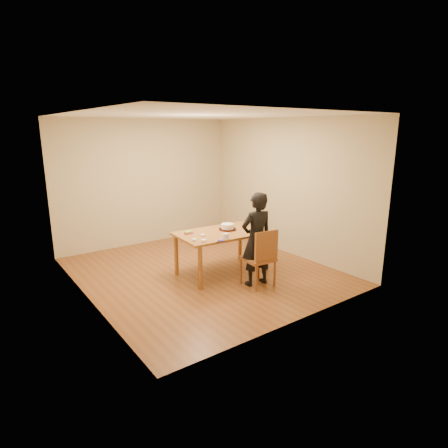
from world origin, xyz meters
TOP-DOWN VIEW (x-y plane):
  - room_shell at (0.00, 0.34)m, footprint 4.00×4.50m
  - dining_table at (0.25, -0.26)m, footprint 1.62×1.02m
  - dining_chair at (0.40, -1.04)m, footprint 0.50×0.50m
  - cake_plate at (0.41, -0.20)m, footprint 0.30×0.30m
  - cake at (0.41, -0.20)m, footprint 0.23×0.23m
  - frosting_dome at (0.41, -0.20)m, footprint 0.22×0.22m
  - frosting_tub at (0.04, -0.64)m, footprint 0.10×0.10m
  - frosting_lid at (-0.08, -0.68)m, footprint 0.11×0.11m
  - frosting_dollop at (-0.08, -0.68)m, footprint 0.04×0.04m
  - ramekin_green at (-0.34, -0.58)m, footprint 0.09×0.09m
  - ramekin_yellow at (-0.18, -0.30)m, footprint 0.07×0.07m
  - ramekin_multi at (-0.43, -0.45)m, footprint 0.08×0.08m
  - candy_box_pink at (-0.28, -0.03)m, footprint 0.15×0.09m
  - candy_box_green at (-0.29, -0.02)m, footprint 0.15×0.11m
  - spatula at (-0.12, -0.71)m, footprint 0.17×0.05m
  - person at (0.40, -0.99)m, footprint 0.59×0.42m

SIDE VIEW (x-z plane):
  - dining_chair at x=0.40m, z-range 0.43..0.47m
  - dining_table at x=0.25m, z-range 0.71..0.75m
  - spatula at x=-0.12m, z-range 0.75..0.76m
  - frosting_lid at x=-0.08m, z-range 0.75..0.76m
  - candy_box_pink at x=-0.28m, z-range 0.75..0.77m
  - cake_plate at x=0.41m, z-range 0.75..0.77m
  - person at x=0.40m, z-range 0.00..1.53m
  - frosting_dollop at x=-0.08m, z-range 0.76..0.78m
  - ramekin_yellow at x=-0.18m, z-range 0.75..0.79m
  - ramekin_multi at x=-0.43m, z-range 0.75..0.79m
  - ramekin_green at x=-0.34m, z-range 0.75..0.79m
  - candy_box_green at x=-0.29m, z-range 0.77..0.79m
  - frosting_tub at x=0.04m, z-range 0.75..0.84m
  - cake at x=0.41m, z-range 0.77..0.84m
  - frosting_dome at x=0.41m, z-range 0.84..0.87m
  - room_shell at x=0.00m, z-range 0.00..2.70m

